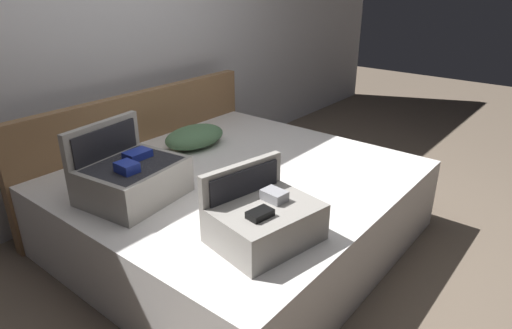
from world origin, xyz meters
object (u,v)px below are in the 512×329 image
pillow_near_headboard (195,137)px  hard_case_medium (264,219)px  hard_case_large (131,176)px  bed (239,207)px

pillow_near_headboard → hard_case_medium: bearing=-119.7°
hard_case_large → hard_case_medium: (0.12, -0.85, -0.02)m
hard_case_large → bed: bearing=-29.7°
bed → hard_case_large: (-0.62, 0.25, 0.37)m
hard_case_large → pillow_near_headboard: (0.78, 0.31, -0.05)m
bed → pillow_near_headboard: size_ratio=4.27×
pillow_near_headboard → bed: bearing=-105.7°
pillow_near_headboard → hard_case_large: bearing=-158.5°
hard_case_medium → pillow_near_headboard: bearing=71.1°
bed → hard_case_large: size_ratio=3.56×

